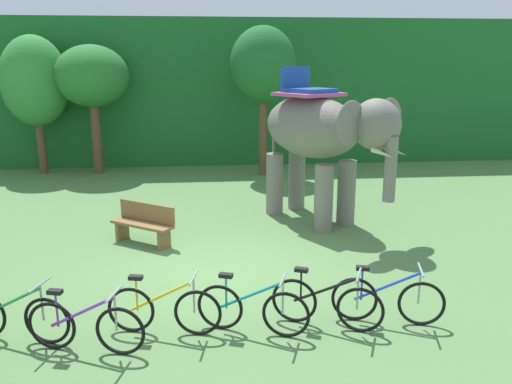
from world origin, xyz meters
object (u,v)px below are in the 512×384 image
Objects in this scene: tree_far_left at (92,77)px; bike_blue at (387,300)px; bike_black at (326,303)px; tree_center_left at (263,66)px; bike_teal at (252,309)px; wooden_bench at (144,222)px; tree_left at (35,82)px; bike_purple at (85,326)px; bike_green at (15,316)px; bike_yellow at (164,309)px; elephant at (320,134)px.

tree_far_left is 13.63m from bike_blue.
tree_center_left is at bearing 88.90° from bike_black.
bike_teal is 4.55m from wooden_bench.
tree_left is 2.85× the size of bike_purple.
bike_green is 3.40m from bike_teal.
bike_green is 1.02× the size of bike_teal.
bike_yellow and bike_teal have the same top height.
tree_left is at bearing 118.59° from bike_teal.
bike_yellow and bike_blue have the same top height.
bike_purple is at bearing -20.69° from bike_green.
bike_purple is (-3.66, -11.11, -3.35)m from tree_center_left.
bike_green is 4.53m from bike_black.
bike_green and bike_black have the same top height.
tree_left is at bearing 113.74° from bike_yellow.
tree_left is at bearing 126.07° from bike_blue.
wooden_bench is (-4.13, -1.14, -1.72)m from elephant.
tree_far_left is 2.68× the size of bike_green.
bike_green and bike_teal have the same top height.
tree_left is at bearing 142.38° from elephant.
bike_teal is (6.43, -11.80, -2.82)m from tree_left.
tree_far_left is 2.66× the size of bike_purple.
bike_black is at bearing -100.83° from elephant.
bike_blue is at bearing -90.29° from elephant.
elephant is at bearing -37.62° from tree_left.
elephant is 2.47× the size of bike_teal.
wooden_bench is at bearing 100.41° from bike_yellow.
bike_teal and bike_blue have the same top height.
tree_left reaches higher than bike_purple.
tree_center_left is 3.09× the size of bike_teal.
bike_black is (1.13, 0.07, 0.00)m from bike_teal.
bike_purple and bike_blue have the same top height.
bike_yellow is (-2.62, -10.71, -3.35)m from tree_center_left.
elephant is 5.42m from bike_blue.
tree_far_left reaches higher than elephant.
bike_purple and bike_yellow have the same top height.
bike_teal is (-1.33, -10.82, -3.35)m from tree_center_left.
bike_green is (-5.51, -5.10, -1.82)m from elephant.
tree_center_left reaches higher than bike_purple.
wooden_bench is (-3.35, -6.74, -3.26)m from tree_center_left.
tree_far_left is 2.80× the size of bike_black.
bike_green is (-4.73, -10.70, -3.35)m from tree_center_left.
bike_black is at bearing -57.19° from tree_left.
elephant is at bearing 67.97° from bike_teal.
bike_blue is 1.14× the size of wooden_bench.
bike_yellow is at bearing 179.98° from bike_blue.
tree_center_left is 11.40m from bike_teal.
wooden_bench is at bearing -60.25° from tree_left.
tree_far_left reaches higher than wooden_bench.
elephant is (6.59, -6.46, -1.15)m from tree_far_left.
bike_green is at bearing -137.22° from elephant.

